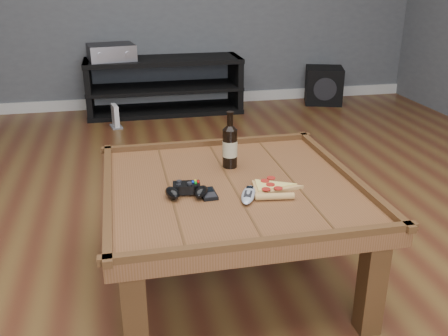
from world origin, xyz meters
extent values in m
plane|color=#4B2515|center=(0.00, 0.00, 0.00)|extent=(6.00, 6.00, 0.00)
cube|color=silver|center=(0.00, 2.99, 0.05)|extent=(5.00, 0.02, 0.10)
cube|color=brown|center=(0.00, 0.00, 0.42)|extent=(1.00, 1.00, 0.06)
cube|color=#402711|center=(-0.42, -0.42, 0.20)|extent=(0.08, 0.08, 0.39)
cube|color=#402711|center=(0.42, -0.42, 0.20)|extent=(0.08, 0.08, 0.39)
cube|color=#402711|center=(-0.42, 0.42, 0.20)|extent=(0.08, 0.08, 0.39)
cube|color=#402711|center=(0.42, 0.42, 0.20)|extent=(0.08, 0.08, 0.39)
cube|color=#402711|center=(0.00, 0.48, 0.46)|extent=(1.03, 0.03, 0.03)
cube|color=#402711|center=(0.00, -0.48, 0.46)|extent=(1.03, 0.03, 0.03)
cube|color=#402711|center=(0.48, 0.00, 0.46)|extent=(0.03, 1.03, 0.03)
cube|color=#402711|center=(-0.48, 0.00, 0.46)|extent=(0.03, 1.03, 0.03)
cube|color=black|center=(0.00, 2.75, 0.48)|extent=(1.40, 0.45, 0.04)
cube|color=black|center=(0.00, 2.75, 0.23)|extent=(1.40, 0.45, 0.03)
cube|color=black|center=(0.00, 2.75, 0.02)|extent=(1.40, 0.45, 0.04)
cube|color=black|center=(-0.67, 2.75, 0.25)|extent=(0.05, 0.44, 0.50)
cube|color=black|center=(0.67, 2.75, 0.25)|extent=(0.05, 0.44, 0.50)
cylinder|color=black|center=(0.03, 0.19, 0.53)|extent=(0.06, 0.06, 0.17)
cone|color=black|center=(0.03, 0.19, 0.63)|extent=(0.06, 0.06, 0.03)
cylinder|color=black|center=(0.03, 0.19, 0.66)|extent=(0.03, 0.03, 0.06)
cylinder|color=black|center=(0.03, 0.19, 0.69)|extent=(0.03, 0.03, 0.01)
cylinder|color=beige|center=(0.03, 0.19, 0.53)|extent=(0.06, 0.06, 0.07)
cube|color=black|center=(-0.19, -0.05, 0.47)|extent=(0.11, 0.08, 0.03)
ellipsoid|color=black|center=(-0.25, -0.08, 0.47)|extent=(0.07, 0.10, 0.04)
ellipsoid|color=black|center=(-0.14, -0.09, 0.47)|extent=(0.08, 0.10, 0.04)
cylinder|color=black|center=(-0.22, -0.03, 0.50)|extent=(0.02, 0.02, 0.01)
cylinder|color=black|center=(-0.18, -0.06, 0.50)|extent=(0.02, 0.02, 0.01)
cylinder|color=yellow|center=(-0.15, -0.04, 0.49)|extent=(0.01, 0.01, 0.01)
cylinder|color=red|center=(-0.14, -0.05, 0.49)|extent=(0.01, 0.01, 0.01)
cylinder|color=#0C33CC|center=(-0.16, -0.04, 0.49)|extent=(0.01, 0.01, 0.01)
cylinder|color=#0C9919|center=(-0.15, -0.05, 0.49)|extent=(0.01, 0.01, 0.01)
cylinder|color=#B2874D|center=(0.12, -0.17, 0.46)|extent=(0.15, 0.05, 0.03)
cylinder|color=#A51518|center=(0.11, -0.12, 0.47)|extent=(0.03, 0.03, 0.00)
cylinder|color=#A51518|center=(0.16, -0.12, 0.47)|extent=(0.03, 0.03, 0.00)
cylinder|color=#A51518|center=(0.14, -0.08, 0.47)|extent=(0.03, 0.03, 0.00)
cylinder|color=#A51518|center=(0.13, -0.04, 0.47)|extent=(0.03, 0.03, 0.00)
cylinder|color=#A51518|center=(0.16, -0.01, 0.47)|extent=(0.03, 0.03, 0.00)
cube|color=black|center=(-0.11, -0.08, 0.46)|extent=(0.06, 0.11, 0.01)
cube|color=black|center=(-0.11, -0.06, 0.46)|extent=(0.04, 0.04, 0.00)
cube|color=black|center=(-0.11, -0.11, 0.46)|extent=(0.05, 0.05, 0.00)
ellipsoid|color=#9EA3AC|center=(0.03, -0.13, 0.46)|extent=(0.11, 0.17, 0.02)
cube|color=black|center=(0.05, -0.09, 0.47)|extent=(0.03, 0.03, 0.00)
cube|color=black|center=(0.03, -0.15, 0.47)|extent=(0.05, 0.06, 0.00)
cube|color=black|center=(-0.45, 2.75, 0.57)|extent=(0.44, 0.38, 0.14)
cube|color=#B2B4BD|center=(-0.42, 2.59, 0.57)|extent=(0.39, 0.07, 0.14)
cylinder|color=#B2B4BD|center=(-0.54, 2.57, 0.57)|extent=(0.05, 0.02, 0.05)
cylinder|color=#B2B4BD|center=(-0.31, 2.60, 0.57)|extent=(0.05, 0.02, 0.05)
cube|color=black|center=(1.57, 2.78, 0.17)|extent=(0.44, 0.44, 0.35)
cylinder|color=black|center=(1.52, 2.61, 0.17)|extent=(0.21, 0.08, 0.22)
cube|color=slate|center=(-0.46, 2.36, 0.01)|extent=(0.11, 0.17, 0.01)
cube|color=white|center=(-0.46, 2.36, 0.10)|extent=(0.06, 0.14, 0.18)
camera|label=1|loc=(-0.41, -1.78, 1.26)|focal=40.00mm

